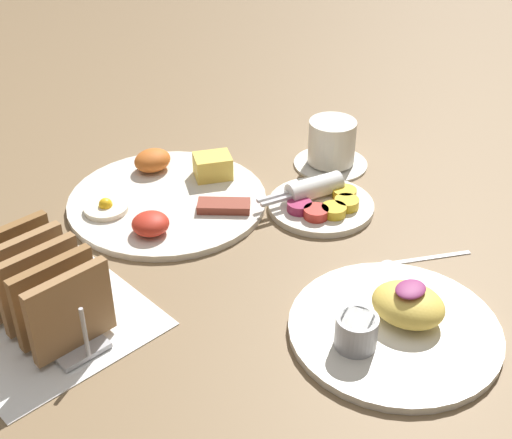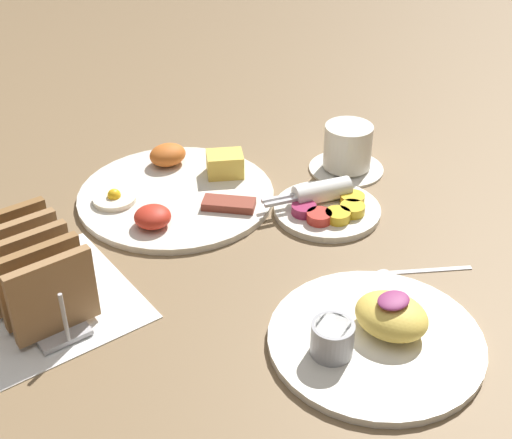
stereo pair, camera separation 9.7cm
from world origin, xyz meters
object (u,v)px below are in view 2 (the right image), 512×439
Objects in this scene: plate_condiments at (327,206)px; plate_foreground at (375,333)px; plate_breakfast at (177,191)px; coffee_cup at (348,150)px; toast_rack at (32,272)px.

plate_foreground is (-0.14, -0.24, 0.00)m from plate_condiments.
coffee_cup reaches higher than plate_breakfast.
toast_rack is at bearing 172.54° from plate_condiments.
plate_condiments is 0.43m from toast_rack.
plate_foreground is 2.06× the size of coffee_cup.
coffee_cup is (0.26, -0.09, 0.03)m from plate_breakfast.
plate_condiments is 0.91× the size of toast_rack.
toast_rack is 1.50× the size of coffee_cup.
plate_foreground is at bearing -88.22° from plate_breakfast.
toast_rack is at bearing -177.48° from coffee_cup.
plate_foreground is 1.37× the size of toast_rack.
plate_breakfast is 0.41m from plate_foreground.
plate_breakfast reaches higher than plate_condiments.
plate_breakfast is 1.19× the size of plate_foreground.
plate_foreground is 0.41m from toast_rack.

